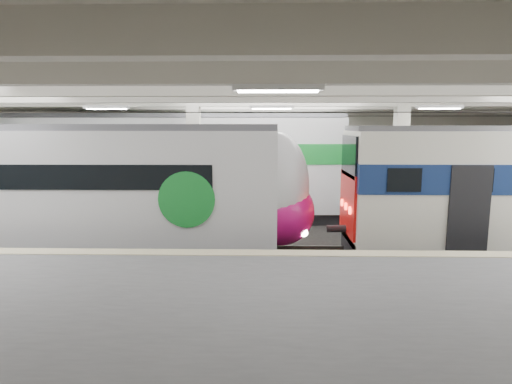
{
  "coord_description": "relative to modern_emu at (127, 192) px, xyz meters",
  "views": [
    {
      "loc": [
        -0.21,
        -13.68,
        4.3
      ],
      "look_at": [
        -0.54,
        1.0,
        2.0
      ],
      "focal_mm": 30.0,
      "sensor_mm": 36.0,
      "label": 1
    }
  ],
  "objects": [
    {
      "name": "far_train",
      "position": [
        0.34,
        5.5,
        0.34
      ],
      "size": [
        15.29,
        3.71,
        4.8
      ],
      "rotation": [
        0.0,
        0.0,
        0.04
      ],
      "color": "silver",
      "rests_on": "ground"
    },
    {
      "name": "modern_emu",
      "position": [
        0.0,
        0.0,
        0.0
      ],
      "size": [
        13.37,
        2.76,
        4.33
      ],
      "color": "silver",
      "rests_on": "ground"
    },
    {
      "name": "station_hall",
      "position": [
        4.74,
        -1.74,
        1.11
      ],
      "size": [
        36.0,
        24.0,
        5.75
      ],
      "color": "black",
      "rests_on": "ground"
    }
  ]
}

